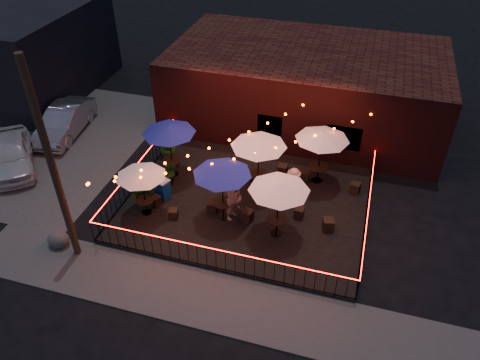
# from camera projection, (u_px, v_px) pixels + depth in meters

# --- Properties ---
(ground) EXTENTS (110.00, 110.00, 0.00)m
(ground) POSITION_uv_depth(u_px,v_px,m) (233.00, 236.00, 18.67)
(ground) COLOR black
(ground) RESTS_ON ground
(patio) EXTENTS (10.00, 8.00, 0.15)m
(patio) POSITION_uv_depth(u_px,v_px,m) (246.00, 203.00, 20.15)
(patio) COLOR black
(patio) RESTS_ON ground
(sidewalk) EXTENTS (18.00, 2.50, 0.05)m
(sidewalk) POSITION_uv_depth(u_px,v_px,m) (205.00, 298.00, 16.17)
(sidewalk) COLOR #484443
(sidewalk) RESTS_ON ground
(parking_lot) EXTENTS (11.00, 12.00, 0.02)m
(parking_lot) POSITION_uv_depth(u_px,v_px,m) (36.00, 139.00, 24.43)
(parking_lot) COLOR #484443
(parking_lot) RESTS_ON ground
(brick_building) EXTENTS (14.00, 8.00, 4.00)m
(brick_building) POSITION_uv_depth(u_px,v_px,m) (306.00, 86.00, 24.86)
(brick_building) COLOR #3E1211
(brick_building) RESTS_ON ground
(utility_pole) EXTENTS (0.26, 0.26, 8.00)m
(utility_pole) POSITION_uv_depth(u_px,v_px,m) (53.00, 168.00, 15.48)
(utility_pole) COLOR #342615
(utility_pole) RESTS_ON ground
(fence_front) EXTENTS (10.00, 0.04, 1.04)m
(fence_front) POSITION_uv_depth(u_px,v_px,m) (216.00, 260.00, 16.74)
(fence_front) COLOR black
(fence_front) RESTS_ON patio
(fence_left) EXTENTS (0.04, 8.00, 1.04)m
(fence_left) POSITION_uv_depth(u_px,v_px,m) (139.00, 173.00, 20.92)
(fence_left) COLOR black
(fence_left) RESTS_ON patio
(fence_right) EXTENTS (0.04, 8.00, 1.04)m
(fence_right) POSITION_uv_depth(u_px,v_px,m) (367.00, 215.00, 18.66)
(fence_right) COLOR black
(fence_right) RESTS_ON patio
(festoon_lights) EXTENTS (10.02, 8.72, 1.32)m
(festoon_lights) POSITION_uv_depth(u_px,v_px,m) (221.00, 156.00, 18.67)
(festoon_lights) COLOR #EA3E00
(festoon_lights) RESTS_ON ground
(cafe_table_0) EXTENTS (2.02, 2.02, 2.21)m
(cafe_table_0) POSITION_uv_depth(u_px,v_px,m) (141.00, 174.00, 18.33)
(cafe_table_0) COLOR black
(cafe_table_0) RESTS_ON patio
(cafe_table_1) EXTENTS (3.04, 3.04, 2.62)m
(cafe_table_1) POSITION_uv_depth(u_px,v_px,m) (169.00, 130.00, 20.25)
(cafe_table_1) COLOR black
(cafe_table_1) RESTS_ON patio
(cafe_table_2) EXTENTS (2.52, 2.52, 2.57)m
(cafe_table_2) POSITION_uv_depth(u_px,v_px,m) (222.00, 171.00, 17.91)
(cafe_table_2) COLOR black
(cafe_table_2) RESTS_ON patio
(cafe_table_3) EXTENTS (2.75, 2.75, 2.63)m
(cafe_table_3) POSITION_uv_depth(u_px,v_px,m) (259.00, 143.00, 19.39)
(cafe_table_3) COLOR black
(cafe_table_3) RESTS_ON patio
(cafe_table_4) EXTENTS (2.87, 2.87, 2.57)m
(cafe_table_4) POSITION_uv_depth(u_px,v_px,m) (279.00, 187.00, 17.13)
(cafe_table_4) COLOR black
(cafe_table_4) RESTS_ON patio
(cafe_table_5) EXTENTS (2.40, 2.40, 2.59)m
(cafe_table_5) POSITION_uv_depth(u_px,v_px,m) (322.00, 136.00, 19.88)
(cafe_table_5) COLOR black
(cafe_table_5) RESTS_ON patio
(bistro_chair_0) EXTENTS (0.46, 0.46, 0.43)m
(bistro_chair_0) POSITION_uv_depth(u_px,v_px,m) (156.00, 201.00, 19.82)
(bistro_chair_0) COLOR black
(bistro_chair_0) RESTS_ON patio
(bistro_chair_1) EXTENTS (0.44, 0.44, 0.42)m
(bistro_chair_1) POSITION_uv_depth(u_px,v_px,m) (173.00, 214.00, 19.17)
(bistro_chair_1) COLOR black
(bistro_chair_1) RESTS_ON patio
(bistro_chair_2) EXTENTS (0.44, 0.44, 0.44)m
(bistro_chair_2) POSITION_uv_depth(u_px,v_px,m) (175.00, 161.00, 22.16)
(bistro_chair_2) COLOR black
(bistro_chair_2) RESTS_ON patio
(bistro_chair_3) EXTENTS (0.39, 0.39, 0.40)m
(bistro_chair_3) POSITION_uv_depth(u_px,v_px,m) (210.00, 165.00, 21.93)
(bistro_chair_3) COLOR black
(bistro_chair_3) RESTS_ON patio
(bistro_chair_4) EXTENTS (0.44, 0.44, 0.46)m
(bistro_chair_4) POSITION_uv_depth(u_px,v_px,m) (212.00, 207.00, 19.48)
(bistro_chair_4) COLOR black
(bistro_chair_4) RESTS_ON patio
(bistro_chair_5) EXTENTS (0.52, 0.52, 0.50)m
(bistro_chair_5) POSITION_uv_depth(u_px,v_px,m) (247.00, 216.00, 19.02)
(bistro_chair_5) COLOR black
(bistro_chair_5) RESTS_ON patio
(bistro_chair_6) EXTENTS (0.49, 0.49, 0.45)m
(bistro_chair_6) POSITION_uv_depth(u_px,v_px,m) (254.00, 176.00, 21.23)
(bistro_chair_6) COLOR black
(bistro_chair_6) RESTS_ON patio
(bistro_chair_7) EXTENTS (0.46, 0.46, 0.51)m
(bistro_chair_7) POSITION_uv_depth(u_px,v_px,m) (282.00, 170.00, 21.53)
(bistro_chair_7) COLOR black
(bistro_chair_7) RESTS_ON patio
(bistro_chair_8) EXTENTS (0.39, 0.39, 0.44)m
(bistro_chair_8) POSITION_uv_depth(u_px,v_px,m) (299.00, 213.00, 19.21)
(bistro_chair_8) COLOR black
(bistro_chair_8) RESTS_ON patio
(bistro_chair_9) EXTENTS (0.52, 0.52, 0.51)m
(bistro_chair_9) POSITION_uv_depth(u_px,v_px,m) (328.00, 225.00, 18.59)
(bistro_chair_9) COLOR black
(bistro_chair_9) RESTS_ON patio
(bistro_chair_10) EXTENTS (0.51, 0.51, 0.50)m
(bistro_chair_10) POSITION_uv_depth(u_px,v_px,m) (303.00, 176.00, 21.17)
(bistro_chair_10) COLOR black
(bistro_chair_10) RESTS_ON patio
(bistro_chair_11) EXTENTS (0.48, 0.48, 0.47)m
(bistro_chair_11) POSITION_uv_depth(u_px,v_px,m) (355.00, 188.00, 20.51)
(bistro_chair_11) COLOR black
(bistro_chair_11) RESTS_ON patio
(patron_a) EXTENTS (0.57, 0.76, 1.90)m
(patron_a) POSITION_uv_depth(u_px,v_px,m) (231.00, 199.00, 18.76)
(patron_a) COLOR tan
(patron_a) RESTS_ON patio
(patron_b) EXTENTS (0.91, 1.00, 1.67)m
(patron_b) POSITION_uv_depth(u_px,v_px,m) (234.00, 197.00, 19.07)
(patron_b) COLOR #D5A88E
(patron_b) RESTS_ON patio
(patron_c) EXTENTS (1.19, 0.95, 1.62)m
(patron_c) POSITION_uv_depth(u_px,v_px,m) (293.00, 185.00, 19.74)
(patron_c) COLOR tan
(patron_c) RESTS_ON patio
(potted_shrub_a) EXTENTS (1.38, 1.21, 1.45)m
(potted_shrub_a) POSITION_uv_depth(u_px,v_px,m) (146.00, 192.00, 19.47)
(potted_shrub_a) COLOR #183511
(potted_shrub_a) RESTS_ON patio
(potted_shrub_b) EXTENTS (0.87, 0.77, 1.34)m
(potted_shrub_b) POSITION_uv_depth(u_px,v_px,m) (170.00, 172.00, 20.69)
(potted_shrub_b) COLOR #0F3710
(potted_shrub_b) RESTS_ON patio
(potted_shrub_c) EXTENTS (0.81, 0.81, 1.38)m
(potted_shrub_c) POSITION_uv_depth(u_px,v_px,m) (168.00, 145.00, 22.41)
(potted_shrub_c) COLOR #0D400F
(potted_shrub_c) RESTS_ON patio
(cooler) EXTENTS (0.83, 0.72, 0.93)m
(cooler) POSITION_uv_depth(u_px,v_px,m) (162.00, 188.00, 20.10)
(cooler) COLOR #0B44AB
(cooler) RESTS_ON patio
(boulder) EXTENTS (1.01, 0.91, 0.68)m
(boulder) POSITION_uv_depth(u_px,v_px,m) (58.00, 239.00, 18.01)
(boulder) COLOR #4A4A45
(boulder) RESTS_ON ground
(car_white) EXTENTS (4.14, 4.58, 1.51)m
(car_white) POSITION_uv_depth(u_px,v_px,m) (12.00, 154.00, 21.96)
(car_white) COLOR white
(car_white) RESTS_ON ground
(car_silver) EXTENTS (2.16, 4.72, 1.50)m
(car_silver) POSITION_uv_depth(u_px,v_px,m) (65.00, 121.00, 24.39)
(car_silver) COLOR gray
(car_silver) RESTS_ON ground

